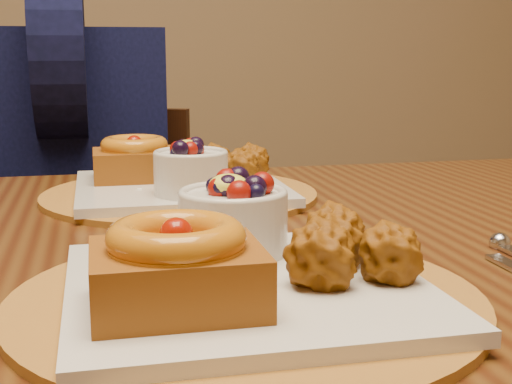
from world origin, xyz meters
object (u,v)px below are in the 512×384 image
Objects in this scene: dining_table at (205,303)px; diner at (64,120)px; place_setting_far at (178,179)px; place_setting_near at (240,268)px; chair_far at (79,298)px.

dining_table is 0.72m from diner.
diner reaches higher than dining_table.
diner is at bearing 109.29° from place_setting_far.
diner is at bearing 103.79° from dining_table.
dining_table is at bearing -89.12° from place_setting_far.
dining_table is 4.21× the size of place_setting_far.
place_setting_near reaches higher than chair_far.
chair_far is at bearing 108.66° from place_setting_far.
place_setting_near is 0.95m from chair_far.
place_setting_near is 0.43m from place_setting_far.
dining_table is 1.90× the size of chair_far.
place_setting_near is 0.92m from diner.
place_setting_far reaches higher than chair_far.
place_setting_near reaches higher than dining_table.
chair_far reaches higher than dining_table.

